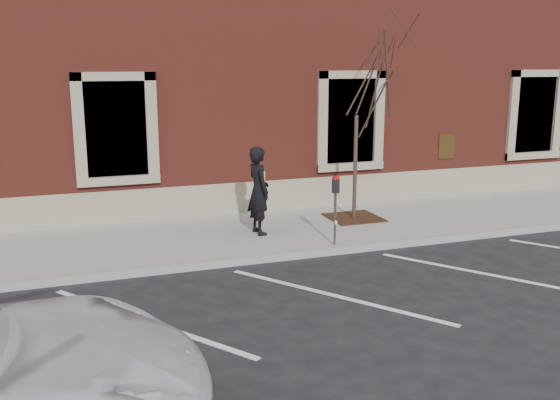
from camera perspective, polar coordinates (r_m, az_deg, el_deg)
name	(u,v)px	position (r m, az deg, el deg)	size (l,w,h in m)	color
ground	(290,259)	(12.76, 0.91, -5.38)	(120.00, 120.00, 0.00)	#28282B
sidewalk_near	(263,233)	(14.32, -1.55, -3.07)	(40.00, 3.50, 0.15)	#A7A49D
curb_near	(291,256)	(12.69, 0.99, -5.12)	(40.00, 0.12, 0.15)	#9E9E99
parking_stripes	(335,296)	(10.84, 5.03, -8.71)	(28.00, 4.40, 0.01)	silver
building_civic	(201,59)	(19.58, -7.20, 12.64)	(40.00, 8.62, 8.00)	maroon
man	(259,191)	(13.81, -1.97, 0.86)	(0.72, 0.47, 1.96)	black
parking_meter	(335,197)	(12.96, 5.10, 0.24)	(0.13, 0.10, 1.48)	#595B60
tree_grate	(354,218)	(15.49, 6.76, -1.60)	(1.24, 1.24, 0.03)	#371D11
sapling	(357,86)	(15.04, 7.08, 10.30)	(2.76, 2.76, 4.59)	#402F27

